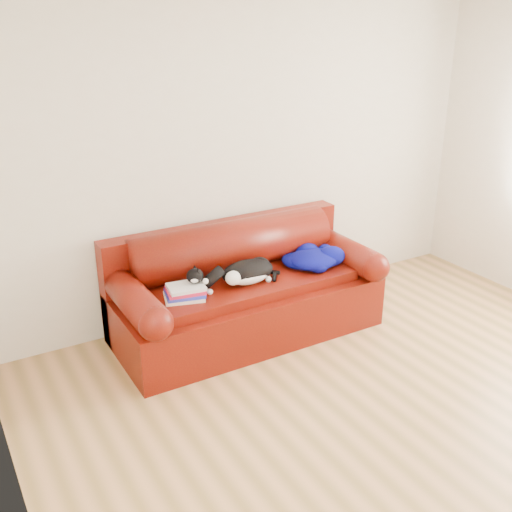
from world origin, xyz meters
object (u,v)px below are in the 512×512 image
(blanket, at_px, (314,258))
(sofa_base, at_px, (247,306))
(book_stack, at_px, (185,292))
(cat, at_px, (248,272))

(blanket, bearing_deg, sofa_base, 172.35)
(book_stack, distance_m, cat, 0.53)
(sofa_base, bearing_deg, blanket, -7.65)
(book_stack, xyz_separation_m, cat, (0.53, 0.01, 0.04))
(sofa_base, xyz_separation_m, book_stack, (-0.58, -0.11, 0.31))
(sofa_base, bearing_deg, book_stack, -169.28)
(blanket, bearing_deg, cat, -177.77)
(cat, relative_size, blanket, 1.18)
(cat, height_order, blanket, cat)
(book_stack, bearing_deg, sofa_base, 10.72)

